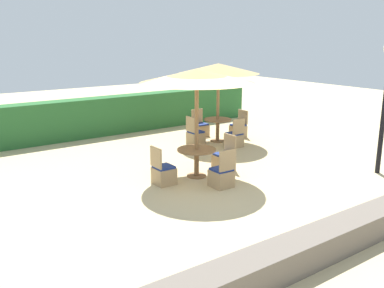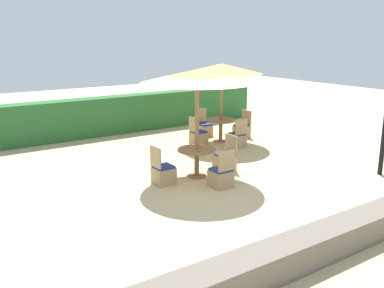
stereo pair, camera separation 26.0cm
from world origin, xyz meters
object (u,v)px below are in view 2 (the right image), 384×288
patio_chair_back_right_west (198,137)px  patio_chair_back_right_east (242,130)px  parasol_back_right (222,69)px  patio_chair_back_right_south (237,139)px  patio_chair_center_west (163,173)px  patio_chair_center_east (225,160)px  round_table_center (197,156)px  parasol_center (197,76)px  round_table_back_right (221,125)px  patio_chair_back_right_north (204,129)px  patio_chair_center_south (221,176)px

patio_chair_back_right_west → patio_chair_back_right_east: bearing=89.7°
parasol_back_right → patio_chair_back_right_south: parasol_back_right is taller
patio_chair_center_west → patio_chair_center_east: bearing=90.5°
round_table_center → patio_chair_back_right_east: (3.69, 2.59, -0.28)m
parasol_center → round_table_back_right: 4.20m
patio_chair_center_west → patio_chair_back_right_north: (3.67, 3.48, 0.00)m
round_table_center → patio_chair_center_east: patio_chair_center_east is taller
round_table_center → patio_chair_back_right_north: patio_chair_back_right_north is taller
patio_chair_center_east → patio_chair_back_right_east: bearing=-47.1°
patio_chair_center_west → round_table_center: bearing=90.3°
patio_chair_back_right_east → parasol_center: bearing=125.1°
patio_chair_center_east → patio_chair_back_right_north: bearing=-27.3°
patio_chair_back_right_north → patio_chair_back_right_east: 1.33m
patio_chair_center_east → patio_chair_back_right_south: size_ratio=1.00×
round_table_center → patio_chair_center_south: 1.00m
patio_chair_center_west → patio_chair_back_right_north: bearing=133.5°
round_table_back_right → patio_chair_back_right_south: size_ratio=0.99×
parasol_back_right → patio_chair_back_right_east: size_ratio=2.83×
round_table_center → round_table_back_right: (2.72, 2.55, 0.02)m
patio_chair_center_west → patio_chair_center_south: 1.39m
parasol_center → patio_chair_back_right_north: parasol_center is taller
parasol_center → patio_chair_back_right_west: parasol_center is taller
patio_chair_center_west → patio_chair_center_south: size_ratio=1.00×
round_table_center → patio_chair_back_right_north: size_ratio=1.03×
round_table_back_right → patio_chair_back_right_south: bearing=-91.6°
round_table_center → patio_chair_center_east: size_ratio=1.03×
parasol_center → patio_chair_center_south: 2.43m
parasol_back_right → round_table_back_right: size_ratio=2.86×
patio_chair_back_right_east → patio_chair_back_right_south: same height
patio_chair_center_west → parasol_center: bearing=90.3°
round_table_center → patio_chair_back_right_north: bearing=52.3°
parasol_back_right → patio_chair_back_right_south: bearing=-91.6°
patio_chair_center_east → parasol_back_right: 3.77m
patio_chair_center_south → patio_chair_back_right_south: (2.66, 2.63, 0.00)m
parasol_back_right → round_table_back_right: 1.83m
patio_chair_center_east → round_table_back_right: patio_chair_center_east is taller
parasol_back_right → patio_chair_center_east: bearing=-125.6°
patio_chair_center_east → parasol_center: bearing=90.7°
parasol_center → patio_chair_center_west: (-0.98, -0.00, -2.23)m
parasol_center → patio_chair_back_right_east: bearing=35.1°
patio_chair_center_south → round_table_back_right: patio_chair_center_south is taller
parasol_center → patio_chair_center_west: parasol_center is taller
round_table_back_right → patio_chair_back_right_east: patio_chair_back_right_east is taller
parasol_center → parasol_back_right: 3.73m
parasol_center → patio_chair_back_right_east: 5.03m
round_table_back_right → patio_chair_back_right_east: bearing=2.8°
patio_chair_center_south → patio_chair_back_right_south: bearing=44.6°
parasol_center → parasol_back_right: parasol_center is taller
round_table_back_right → patio_chair_back_right_west: bearing=176.3°
patio_chair_center_east → patio_chair_back_right_north: (1.79, 3.47, 0.00)m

